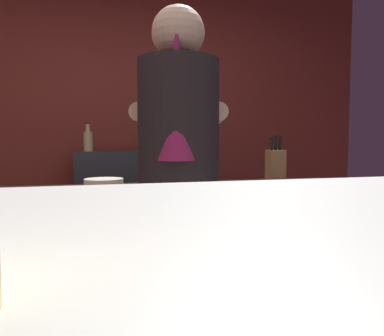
% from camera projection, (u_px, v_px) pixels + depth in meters
% --- Properties ---
extents(wall_back, '(5.20, 0.10, 2.70)m').
position_uv_depth(wall_back, '(107.00, 120.00, 3.42)').
color(wall_back, maroon).
rests_on(wall_back, ground).
extents(prep_counter, '(2.10, 0.60, 0.90)m').
position_uv_depth(prep_counter, '(184.00, 266.00, 2.06)').
color(prep_counter, '#4E4031').
rests_on(prep_counter, ground).
extents(back_shelf, '(0.89, 0.36, 1.07)m').
position_uv_depth(back_shelf, '(128.00, 211.00, 3.25)').
color(back_shelf, '#33393D').
rests_on(back_shelf, ground).
extents(bartender, '(0.49, 0.55, 1.70)m').
position_uv_depth(bartender, '(178.00, 179.00, 1.55)').
color(bartender, '#272540').
rests_on(bartender, ground).
extents(knife_block, '(0.10, 0.08, 0.29)m').
position_uv_depth(knife_block, '(275.00, 166.00, 2.21)').
color(knife_block, brown).
rests_on(knife_block, prep_counter).
extents(mixing_bowl, '(0.20, 0.20, 0.06)m').
position_uv_depth(mixing_bowl, '(104.00, 184.00, 1.93)').
color(mixing_bowl, beige).
rests_on(mixing_bowl, prep_counter).
extents(chefs_knife, '(0.24, 0.04, 0.01)m').
position_uv_depth(chefs_knife, '(212.00, 186.00, 2.02)').
color(chefs_knife, silver).
rests_on(chefs_knife, prep_counter).
extents(bottle_olive_oil, '(0.08, 0.08, 0.24)m').
position_uv_depth(bottle_olive_oil, '(88.00, 140.00, 3.07)').
color(bottle_olive_oil, '#D4C280').
rests_on(bottle_olive_oil, back_shelf).
extents(bottle_hot_sauce, '(0.07, 0.07, 0.24)m').
position_uv_depth(bottle_hot_sauce, '(142.00, 140.00, 3.22)').
color(bottle_hot_sauce, red).
rests_on(bottle_hot_sauce, back_shelf).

